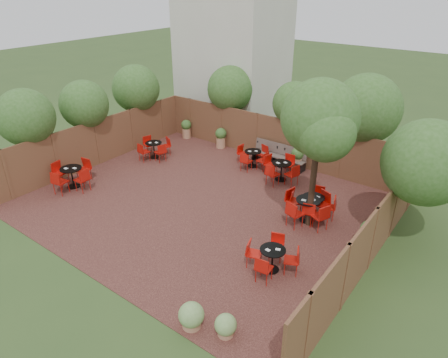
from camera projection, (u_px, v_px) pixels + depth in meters
The scene contains 13 objects.
ground at pixel (204, 204), 14.83m from camera, with size 80.00×80.00×0.00m, color #354F23.
courtyard_paving at pixel (204, 204), 14.82m from camera, with size 12.00×10.00×0.02m, color #351815.
fence_back at pixel (275, 139), 17.95m from camera, with size 12.00×0.08×2.00m, color #51301E.
fence_left at pixel (97, 143), 17.58m from camera, with size 0.08×10.00×2.00m, color #51301E.
fence_right at pixel (372, 239), 11.17m from camera, with size 0.08×10.00×2.00m, color #51301E.
neighbour_building at pixel (233, 50), 21.14m from camera, with size 5.00×4.00×8.00m, color beige.
overhang_foliage at pixel (239, 110), 16.11m from camera, with size 15.66×10.78×2.76m.
courtyard_tree at pixel (319, 123), 12.01m from camera, with size 2.57×2.47×4.90m.
park_bench_left at pixel (289, 158), 17.39m from camera, with size 1.53×0.56×0.93m.
park_bench_right at pixel (269, 152), 17.93m from camera, with size 1.53×0.49×0.94m.
bistro_tables at pixel (227, 184), 15.27m from camera, with size 10.47×7.43×0.94m.
planters at pixel (256, 156), 17.46m from camera, with size 11.18×4.31×1.00m.
low_shrubs at pixel (266, 305), 9.83m from camera, with size 2.94×3.42×0.75m.
Camera 1 is at (8.25, -9.83, 7.52)m, focal length 32.46 mm.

